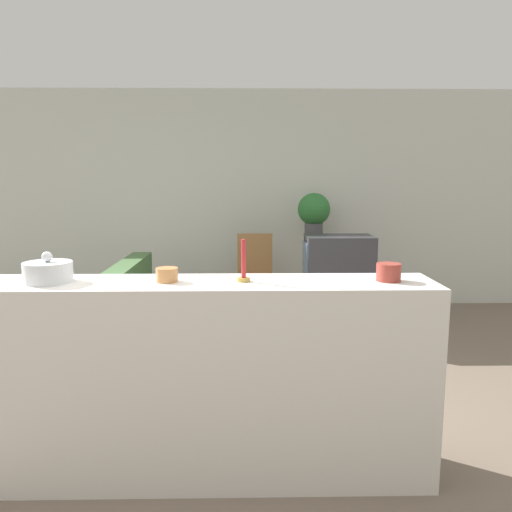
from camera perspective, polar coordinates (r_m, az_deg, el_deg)
name	(u,v)px	position (r m, az deg, el deg)	size (l,w,h in m)	color
ground_plane	(173,441)	(3.36, -9.49, -20.11)	(14.00, 14.00, 0.00)	#756656
wall_back	(210,200)	(6.36, -5.30, 6.43)	(9.00, 0.06, 2.70)	silver
couch	(155,329)	(4.62, -11.49, -8.13)	(0.92, 2.03, 0.83)	#476B3D
tv_stand	(338,312)	(5.37, 9.31, -6.33)	(0.72, 0.46, 0.44)	olive
television	(338,264)	(5.26, 9.38, -0.91)	(0.71, 0.43, 0.59)	#333338
wooden_chair	(255,275)	(5.58, -0.11, -2.19)	(0.44, 0.44, 1.00)	olive
plant_stand	(313,274)	(6.07, 6.51, -2.10)	(0.18, 0.18, 0.94)	olive
potted_plant	(314,211)	(5.98, 6.64, 5.08)	(0.39, 0.39, 0.51)	#4C4C51
foreground_counter	(161,381)	(2.81, -10.84, -13.83)	(2.91, 0.44, 1.09)	white
decorative_bowl	(48,272)	(2.79, -22.68, -1.67)	(0.25, 0.25, 0.16)	silver
candle_jar	(167,275)	(2.63, -10.14, -2.13)	(0.12, 0.12, 0.07)	#C6844C
candlestick	(244,268)	(2.60, -1.42, -1.41)	(0.07, 0.07, 0.22)	#B7933D
coffee_tin	(389,272)	(2.70, 14.91, -1.80)	(0.13, 0.13, 0.09)	#99382D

